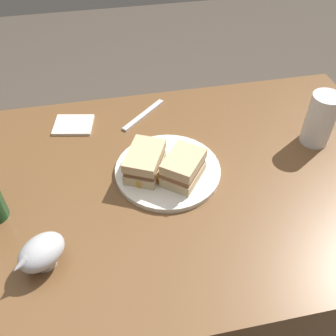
# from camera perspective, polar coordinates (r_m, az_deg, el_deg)

# --- Properties ---
(ground_plane) EXTENTS (6.00, 6.00, 0.00)m
(ground_plane) POSITION_cam_1_polar(r_m,az_deg,el_deg) (1.59, 0.19, -20.91)
(ground_plane) COLOR #4C4238
(dining_table) EXTENTS (1.26, 0.78, 0.76)m
(dining_table) POSITION_cam_1_polar(r_m,az_deg,el_deg) (1.26, 0.24, -13.78)
(dining_table) COLOR brown
(dining_table) RESTS_ON ground
(plate) EXTENTS (0.27, 0.27, 0.01)m
(plate) POSITION_cam_1_polar(r_m,az_deg,el_deg) (0.97, -0.30, -0.41)
(plate) COLOR silver
(plate) RESTS_ON dining_table
(sandwich_half_left) EXTENTS (0.12, 0.14, 0.06)m
(sandwich_half_left) POSITION_cam_1_polar(r_m,az_deg,el_deg) (0.94, -3.48, 0.96)
(sandwich_half_left) COLOR #CCB284
(sandwich_half_left) RESTS_ON plate
(sandwich_half_right) EXTENTS (0.13, 0.13, 0.07)m
(sandwich_half_right) POSITION_cam_1_polar(r_m,az_deg,el_deg) (0.92, 2.31, 0.04)
(sandwich_half_right) COLOR #CCB284
(sandwich_half_right) RESTS_ON plate
(potato_wedge_front) EXTENTS (0.05, 0.03, 0.02)m
(potato_wedge_front) POSITION_cam_1_polar(r_m,az_deg,el_deg) (0.92, 1.69, -2.29)
(potato_wedge_front) COLOR #B77F33
(potato_wedge_front) RESTS_ON plate
(potato_wedge_middle) EXTENTS (0.05, 0.05, 0.02)m
(potato_wedge_middle) POSITION_cam_1_polar(r_m,az_deg,el_deg) (0.93, -3.93, -1.23)
(potato_wedge_middle) COLOR gold
(potato_wedge_middle) RESTS_ON plate
(potato_wedge_back) EXTENTS (0.02, 0.05, 0.02)m
(potato_wedge_back) POSITION_cam_1_polar(r_m,az_deg,el_deg) (0.93, -1.22, -1.29)
(potato_wedge_back) COLOR #B77F33
(potato_wedge_back) RESTS_ON plate
(potato_wedge_left_edge) EXTENTS (0.04, 0.02, 0.02)m
(potato_wedge_left_edge) POSITION_cam_1_polar(r_m,az_deg,el_deg) (0.94, 0.79, -0.95)
(potato_wedge_left_edge) COLOR #B77F33
(potato_wedge_left_edge) RESTS_ON plate
(pint_glass) EXTENTS (0.08, 0.08, 0.15)m
(pint_glass) POSITION_cam_1_polar(r_m,az_deg,el_deg) (1.10, 21.69, 6.35)
(pint_glass) COLOR white
(pint_glass) RESTS_ON dining_table
(gravy_boat) EXTENTS (0.13, 0.12, 0.07)m
(gravy_boat) POSITION_cam_1_polar(r_m,az_deg,el_deg) (0.82, -18.47, -11.92)
(gravy_boat) COLOR #B7B7BC
(gravy_boat) RESTS_ON dining_table
(napkin) EXTENTS (0.13, 0.11, 0.01)m
(napkin) POSITION_cam_1_polar(r_m,az_deg,el_deg) (1.15, -13.96, 6.28)
(napkin) COLOR silver
(napkin) RESTS_ON dining_table
(fork) EXTENTS (0.14, 0.13, 0.01)m
(fork) POSITION_cam_1_polar(r_m,az_deg,el_deg) (1.16, -3.67, 7.95)
(fork) COLOR silver
(fork) RESTS_ON dining_table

